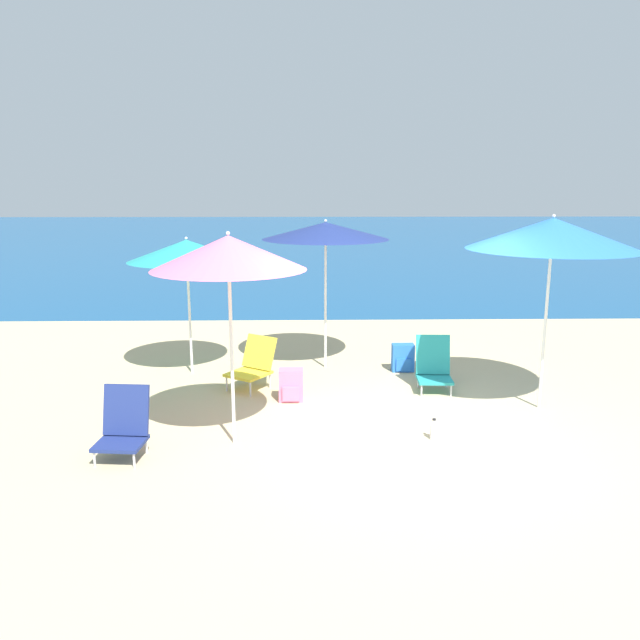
{
  "coord_description": "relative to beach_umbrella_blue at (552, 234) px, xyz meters",
  "views": [
    {
      "loc": [
        -1.09,
        -6.44,
        2.73
      ],
      "look_at": [
        -0.92,
        1.45,
        1.0
      ],
      "focal_mm": 35.0,
      "sensor_mm": 36.0,
      "label": 1
    }
  ],
  "objects": [
    {
      "name": "beach_chair_teal",
      "position": [
        -1.18,
        0.73,
        -1.82
      ],
      "size": [
        0.48,
        0.51,
        0.73
      ],
      "rotation": [
        0.0,
        0.0,
        -0.04
      ],
      "color": "silver",
      "rests_on": "ground"
    },
    {
      "name": "beach_umbrella_blue",
      "position": [
        0.0,
        0.0,
        0.0
      ],
      "size": [
        2.0,
        2.0,
        2.38
      ],
      "color": "white",
      "rests_on": "ground"
    },
    {
      "name": "beach_chair_navy",
      "position": [
        -4.76,
        -1.3,
        -1.82
      ],
      "size": [
        0.51,
        0.54,
        0.72
      ],
      "rotation": [
        0.0,
        0.0,
        -0.09
      ],
      "color": "silver",
      "rests_on": "ground"
    },
    {
      "name": "beach_umbrella_teal",
      "position": [
        -4.59,
        1.57,
        -0.35
      ],
      "size": [
        1.67,
        1.67,
        2.0
      ],
      "color": "white",
      "rests_on": "ground"
    },
    {
      "name": "backpack_blue",
      "position": [
        -1.47,
        1.58,
        -1.95
      ],
      "size": [
        0.32,
        0.22,
        0.41
      ],
      "color": "blue",
      "rests_on": "ground"
    },
    {
      "name": "beach_umbrella_pink",
      "position": [
        -3.68,
        -1.01,
        -0.11
      ],
      "size": [
        1.59,
        1.59,
        2.27
      ],
      "color": "white",
      "rests_on": "ground"
    },
    {
      "name": "beach_umbrella_navy",
      "position": [
        -2.61,
        1.79,
        -0.1
      ],
      "size": [
        1.85,
        1.85,
        2.22
      ],
      "color": "white",
      "rests_on": "ground"
    },
    {
      "name": "beach_chair_yellow",
      "position": [
        -3.62,
        0.86,
        -1.82
      ],
      "size": [
        0.73,
        0.76,
        0.69
      ],
      "rotation": [
        0.0,
        0.0,
        -0.59
      ],
      "color": "silver",
      "rests_on": "ground"
    },
    {
      "name": "sea_water",
      "position": [
        -1.8,
        25.13,
        -2.15
      ],
      "size": [
        60.0,
        40.0,
        0.01
      ],
      "color": "navy",
      "rests_on": "ground"
    },
    {
      "name": "backpack_pink",
      "position": [
        -3.1,
        0.32,
        -1.95
      ],
      "size": [
        0.31,
        0.24,
        0.42
      ],
      "color": "pink",
      "rests_on": "ground"
    },
    {
      "name": "water_bottle",
      "position": [
        -1.51,
        -0.96,
        -2.06
      ],
      "size": [
        0.08,
        0.08,
        0.24
      ],
      "color": "silver",
      "rests_on": "ground"
    },
    {
      "name": "ground_plane",
      "position": [
        -1.8,
        -0.86,
        -2.15
      ],
      "size": [
        60.0,
        60.0,
        0.0
      ],
      "primitive_type": "plane",
      "color": "#C6B284"
    }
  ]
}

